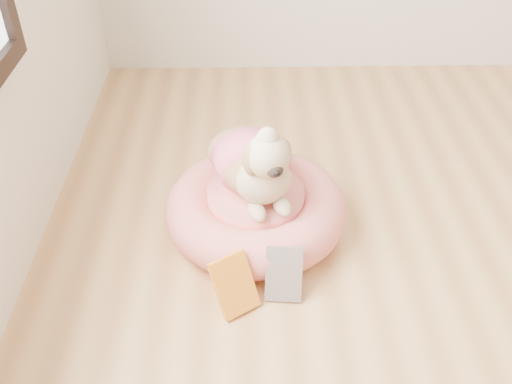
{
  "coord_description": "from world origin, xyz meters",
  "views": [
    {
      "loc": [
        -1.25,
        -0.67,
        1.41
      ],
      "look_at": [
        -1.22,
        0.87,
        0.2
      ],
      "focal_mm": 40.0,
      "sensor_mm": 36.0,
      "label": 1
    }
  ],
  "objects_px": {
    "pet_bed": "(256,209)",
    "book_yellow": "(234,285)",
    "book_white": "(284,274)",
    "dog": "(255,150)"
  },
  "relations": [
    {
      "from": "pet_bed",
      "to": "dog",
      "type": "height_order",
      "value": "dog"
    },
    {
      "from": "pet_bed",
      "to": "book_white",
      "type": "distance_m",
      "value": 0.34
    },
    {
      "from": "pet_bed",
      "to": "dog",
      "type": "bearing_deg",
      "value": 110.54
    },
    {
      "from": "pet_bed",
      "to": "dog",
      "type": "distance_m",
      "value": 0.25
    },
    {
      "from": "dog",
      "to": "book_yellow",
      "type": "bearing_deg",
      "value": -118.52
    },
    {
      "from": "pet_bed",
      "to": "dog",
      "type": "relative_size",
      "value": 1.46
    },
    {
      "from": "dog",
      "to": "book_yellow",
      "type": "relative_size",
      "value": 2.38
    },
    {
      "from": "pet_bed",
      "to": "book_yellow",
      "type": "height_order",
      "value": "book_yellow"
    },
    {
      "from": "book_yellow",
      "to": "book_white",
      "type": "xyz_separation_m",
      "value": [
        0.16,
        0.05,
        -0.0
      ]
    },
    {
      "from": "pet_bed",
      "to": "book_yellow",
      "type": "relative_size",
      "value": 3.47
    }
  ]
}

